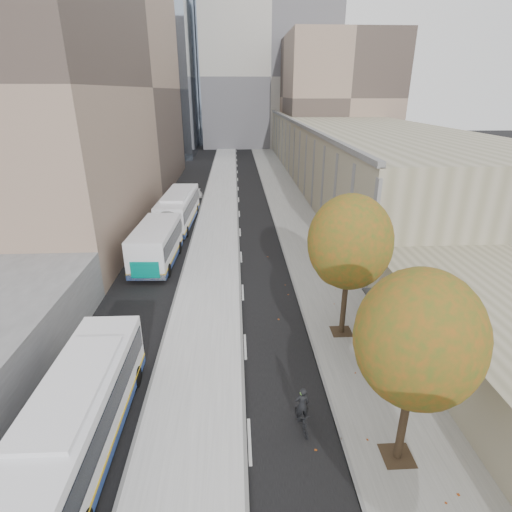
{
  "coord_description": "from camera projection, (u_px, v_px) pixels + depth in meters",
  "views": [
    {
      "loc": [
        -1.98,
        -5.17,
        12.15
      ],
      "look_at": [
        -0.77,
        18.12,
        2.5
      ],
      "focal_mm": 28.0,
      "sensor_mm": 36.0,
      "label": 1
    }
  ],
  "objects": [
    {
      "name": "bus_platform",
      "position": [
        218.0,
        216.0,
        41.59
      ],
      "size": [
        4.25,
        150.0,
        0.15
      ],
      "primitive_type": "cube",
      "color": "#B2B2B2",
      "rests_on": "ground"
    },
    {
      "name": "building_tan",
      "position": [
        338.0,
        143.0,
        67.78
      ],
      "size": [
        18.0,
        92.0,
        8.0
      ],
      "primitive_type": "cube",
      "color": "gray",
      "rests_on": "ground"
    },
    {
      "name": "distant_car",
      "position": [
        193.0,
        190.0,
        49.71
      ],
      "size": [
        2.89,
        4.61,
        1.46
      ],
      "primitive_type": "imported",
      "rotation": [
        0.0,
        0.0,
        0.29
      ],
      "color": "silver",
      "rests_on": "ground"
    },
    {
      "name": "bus_shelter",
      "position": [
        399.0,
        316.0,
        19.06
      ],
      "size": [
        1.9,
        4.4,
        2.53
      ],
      "color": "#383A3F",
      "rests_on": "sidewalk"
    },
    {
      "name": "building_midrise",
      "position": [
        36.0,
        88.0,
        41.48
      ],
      "size": [
        24.0,
        46.0,
        25.0
      ],
      "primitive_type": "cube",
      "color": "gray",
      "rests_on": "ground"
    },
    {
      "name": "tree_b",
      "position": [
        419.0,
        339.0,
        12.37
      ],
      "size": [
        4.0,
        4.0,
        6.97
      ],
      "color": "black",
      "rests_on": "sidewalk"
    },
    {
      "name": "tree_c",
      "position": [
        350.0,
        242.0,
        19.67
      ],
      "size": [
        4.2,
        4.2,
        7.28
      ],
      "color": "black",
      "rests_on": "sidewalk"
    },
    {
      "name": "bus_far",
      "position": [
        170.0,
        222.0,
        34.7
      ],
      "size": [
        3.46,
        18.25,
        3.03
      ],
      "rotation": [
        0.0,
        0.0,
        -0.04
      ],
      "color": "white",
      "rests_on": "ground"
    },
    {
      "name": "building_far_block",
      "position": [
        268.0,
        78.0,
        92.64
      ],
      "size": [
        30.0,
        18.0,
        30.0
      ],
      "primitive_type": "cube",
      "color": "#B0ACA1",
      "rests_on": "ground"
    },
    {
      "name": "sidewalk",
      "position": [
        294.0,
        215.0,
        41.99
      ],
      "size": [
        4.75,
        150.0,
        0.08
      ],
      "primitive_type": "cube",
      "color": "gray",
      "rests_on": "ground"
    },
    {
      "name": "cyclist",
      "position": [
        302.0,
        414.0,
        15.28
      ],
      "size": [
        0.67,
        1.56,
        1.93
      ],
      "rotation": [
        0.0,
        0.0,
        0.17
      ],
      "color": "black",
      "rests_on": "ground"
    }
  ]
}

